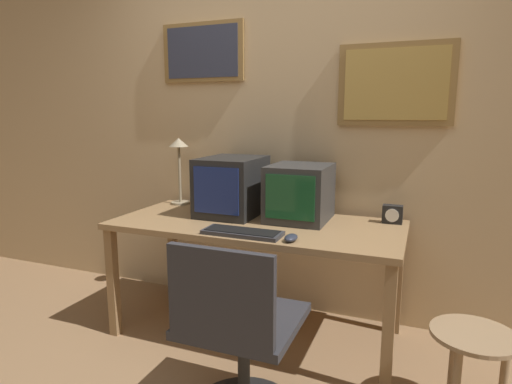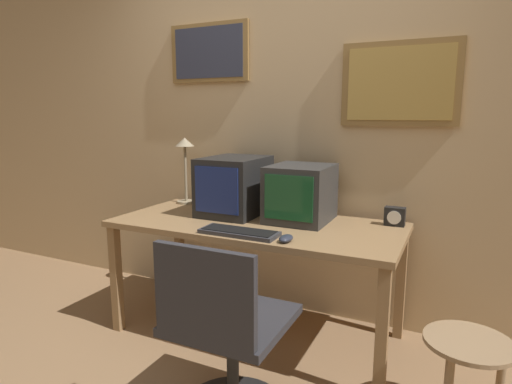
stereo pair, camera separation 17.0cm
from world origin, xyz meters
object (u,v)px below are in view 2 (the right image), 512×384
Objects in this scene: desk_clock at (395,216)px; office_chair at (226,344)px; monitor_right at (301,193)px; mouse_near_keyboard at (286,238)px; desk_lamp at (185,156)px; keyboard_main at (239,232)px; side_stool at (467,359)px; monitor_left at (234,186)px.

desk_clock is 1.27m from office_chair.
monitor_right is 3.58× the size of desk_clock.
desk_lamp is (-1.03, 0.60, 0.33)m from mouse_near_keyboard.
keyboard_main is 0.94m from desk_clock.
desk_lamp is at bearing 142.27° from keyboard_main.
keyboard_main is 1.24m from side_stool.
office_chair reaches higher than mouse_near_keyboard.
keyboard_main is at bearing 176.40° from mouse_near_keyboard.
office_chair is (0.20, -0.51, -0.36)m from keyboard_main.
mouse_near_keyboard reaches higher than side_stool.
keyboard_main is 1.03× the size of side_stool.
office_chair is (0.95, -1.09, -0.69)m from desk_lamp.
monitor_left is 0.72m from mouse_near_keyboard.
mouse_near_keyboard is at bearing -39.35° from monitor_left.
monitor_right reaches higher than mouse_near_keyboard.
office_chair is (-0.55, -1.07, -0.40)m from desk_clock.
keyboard_main is 1.00m from desk_lamp.
monitor_right is 1.24m from side_stool.
desk_clock is (0.55, 0.13, -0.12)m from monitor_right.
desk_lamp is (-0.95, 0.14, 0.17)m from monitor_right.
monitor_right is 0.99× the size of side_stool.
mouse_near_keyboard reaches higher than keyboard_main.
office_chair is at bearing -156.58° from side_stool.
office_chair is at bearing -99.97° from mouse_near_keyboard.
mouse_near_keyboard is 0.96× the size of desk_clock.
desk_clock is 0.90m from side_stool.
monitor_left is 0.54m from desk_lamp.
mouse_near_keyboard is 0.13× the size of office_chair.
keyboard_main is 3.91× the size of mouse_near_keyboard.
office_chair is (0.00, -0.95, -0.52)m from monitor_right.
side_stool is (1.91, -0.67, -0.74)m from desk_lamp.
monitor_right is at bearing 151.34° from side_stool.
desk_clock reaches higher than keyboard_main.
desk_clock is 0.13× the size of office_chair.
monitor_left reaches higher than office_chair.
office_chair reaches higher than keyboard_main.
monitor_right is at bearing -8.34° from desk_lamp.
desk_clock is 0.24× the size of desk_lamp.
monitor_left is 1.12× the size of monitor_right.
monitor_left reaches higher than side_stool.
mouse_near_keyboard is at bearing -79.24° from monitor_right.
monitor_right is (0.46, 0.01, -0.02)m from monitor_left.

